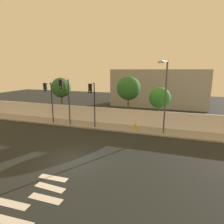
% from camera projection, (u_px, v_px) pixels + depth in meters
% --- Properties ---
extents(ground_plane, '(80.00, 80.00, 0.00)m').
position_uv_depth(ground_plane, '(72.00, 160.00, 13.57)').
color(ground_plane, black).
extents(sidewalk, '(36.00, 2.40, 0.15)m').
position_uv_depth(sidewalk, '(110.00, 127.00, 21.15)').
color(sidewalk, gray).
rests_on(sidewalk, ground).
extents(perimeter_wall, '(36.00, 0.18, 1.80)m').
position_uv_depth(perimeter_wall, '(114.00, 116.00, 22.13)').
color(perimeter_wall, white).
rests_on(perimeter_wall, sidewalk).
extents(crosswalk_marking, '(3.06, 3.91, 0.01)m').
position_uv_depth(crosswalk_marking, '(37.00, 196.00, 9.66)').
color(crosswalk_marking, silver).
rests_on(crosswalk_marking, ground).
extents(traffic_light_left, '(0.52, 1.82, 4.78)m').
position_uv_depth(traffic_light_left, '(92.00, 96.00, 19.42)').
color(traffic_light_left, black).
rests_on(traffic_light_left, sidewalk).
extents(traffic_light_center, '(0.34, 1.30, 4.70)m').
position_uv_depth(traffic_light_center, '(48.00, 94.00, 21.41)').
color(traffic_light_center, black).
rests_on(traffic_light_center, sidewalk).
extents(traffic_light_right, '(0.35, 1.82, 5.11)m').
position_uv_depth(traffic_light_right, '(65.00, 93.00, 20.40)').
color(traffic_light_right, black).
rests_on(traffic_light_right, sidewalk).
extents(street_lamp_curbside, '(0.81, 1.71, 6.88)m').
position_uv_depth(street_lamp_curbside, '(165.00, 92.00, 17.88)').
color(street_lamp_curbside, '#4C4C51').
rests_on(street_lamp_curbside, sidewalk).
extents(fire_hydrant, '(0.44, 0.26, 0.76)m').
position_uv_depth(fire_hydrant, '(135.00, 127.00, 19.61)').
color(fire_hydrant, gold).
rests_on(fire_hydrant, sidewalk).
extents(roadside_tree_leftmost, '(2.57, 2.57, 5.26)m').
position_uv_depth(roadside_tree_leftmost, '(61.00, 88.00, 24.98)').
color(roadside_tree_leftmost, brown).
rests_on(roadside_tree_leftmost, ground).
extents(roadside_tree_midleft, '(2.78, 2.78, 5.56)m').
position_uv_depth(roadside_tree_midleft, '(129.00, 88.00, 22.12)').
color(roadside_tree_midleft, brown).
rests_on(roadside_tree_midleft, ground).
extents(roadside_tree_midright, '(2.35, 2.35, 4.39)m').
position_uv_depth(roadside_tree_midright, '(160.00, 98.00, 21.20)').
color(roadside_tree_midright, brown).
rests_on(roadside_tree_midright, ground).
extents(low_building_distant, '(15.80, 6.00, 6.32)m').
position_uv_depth(low_building_distant, '(158.00, 88.00, 33.48)').
color(low_building_distant, '#989898').
rests_on(low_building_distant, ground).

